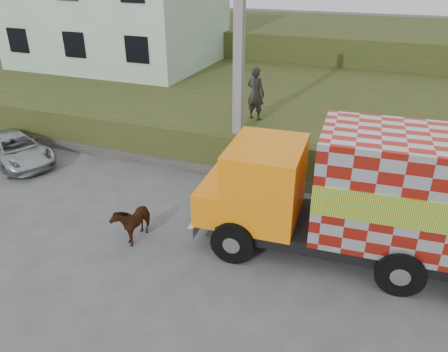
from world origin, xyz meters
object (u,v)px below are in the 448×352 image
at_px(utility_pole, 239,56).
at_px(pedestrian, 256,93).
at_px(cow, 133,220).
at_px(suv, 15,149).
at_px(cargo_truck, 371,196).

bearing_deg(utility_pole, pedestrian, 86.37).
xyz_separation_m(cow, suv, (-6.69, 2.63, -0.01)).
distance_m(cargo_truck, pedestrian, 6.80).
bearing_deg(cargo_truck, pedestrian, 128.08).
height_order(utility_pole, suv, utility_pole).
distance_m(suv, pedestrian, 9.09).
height_order(cow, pedestrian, pedestrian).
relative_size(cargo_truck, suv, 2.03).
height_order(utility_pole, cow, utility_pole).
xyz_separation_m(cow, pedestrian, (1.34, 6.42, 1.92)).
bearing_deg(suv, utility_pole, -52.99).
distance_m(cow, suv, 7.19).
distance_m(utility_pole, cow, 6.12).
height_order(utility_pole, cargo_truck, utility_pole).
bearing_deg(cargo_truck, utility_pole, 139.35).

